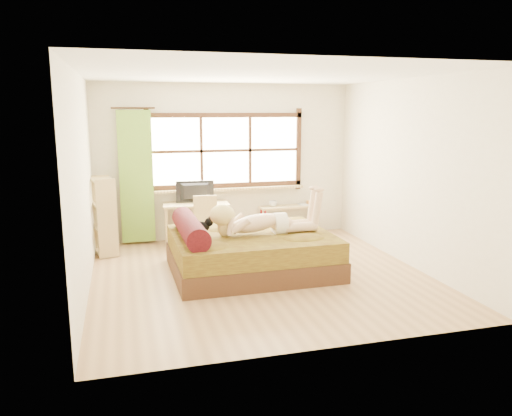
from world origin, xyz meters
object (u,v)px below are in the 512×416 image
object	(u,v)px
chair	(206,220)
woman	(263,210)
bed	(248,251)
bookshelf	(104,216)
pipe_shelf	(289,213)
desk	(196,209)
kitten	(199,226)

from	to	relation	value
chair	woman	bearing A→B (deg)	-64.28
bed	chair	xyz separation A→B (m)	(-0.36, 1.37, 0.18)
woman	bookshelf	distance (m)	2.64
bed	bookshelf	bearing A→B (deg)	142.96
chair	pipe_shelf	xyz separation A→B (m)	(1.62, 0.49, -0.08)
bed	pipe_shelf	bearing A→B (deg)	55.19
desk	pipe_shelf	distance (m)	1.74
woman	bed	bearing A→B (deg)	165.68
bed	desk	size ratio (longest dim) A/B	1.96
pipe_shelf	bookshelf	distance (m)	3.25
pipe_shelf	bookshelf	world-z (taller)	bookshelf
pipe_shelf	bookshelf	bearing A→B (deg)	-175.72
woman	bookshelf	size ratio (longest dim) A/B	1.27
desk	woman	bearing A→B (deg)	-65.46
kitten	pipe_shelf	size ratio (longest dim) A/B	0.30
bed	chair	distance (m)	1.43
kitten	bookshelf	size ratio (longest dim) A/B	0.27
woman	kitten	xyz separation A→B (m)	(-0.87, 0.15, -0.20)
bed	pipe_shelf	xyz separation A→B (m)	(1.26, 1.86, 0.10)
woman	bookshelf	world-z (taller)	bookshelf
desk	pipe_shelf	bearing A→B (deg)	7.98
woman	desk	bearing A→B (deg)	109.76
bed	woman	size ratio (longest dim) A/B	1.44
chair	pipe_shelf	distance (m)	1.69
desk	chair	xyz separation A→B (m)	(0.11, -0.37, -0.12)
bed	woman	bearing A→B (deg)	-14.32
woman	pipe_shelf	world-z (taller)	woman
bed	bookshelf	world-z (taller)	bookshelf
pipe_shelf	bed	bearing A→B (deg)	-127.28
pipe_shelf	bookshelf	xyz separation A→B (m)	(-3.21, -0.43, 0.22)
bookshelf	pipe_shelf	bearing A→B (deg)	-4.47
bed	desk	distance (m)	1.83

